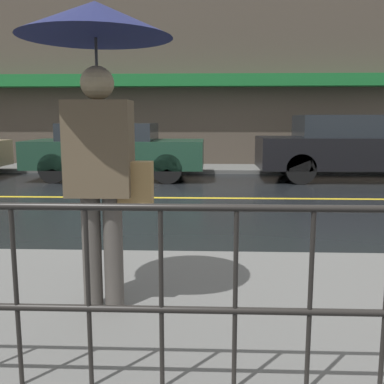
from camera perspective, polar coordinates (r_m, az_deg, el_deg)
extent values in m
plane|color=black|center=(8.45, -1.83, -0.76)|extent=(80.00, 80.00, 0.00)
cube|color=#60605E|center=(3.52, -7.96, -14.40)|extent=(28.00, 2.66, 0.10)
cube|color=#60605E|center=(13.06, -0.38, 3.00)|extent=(28.00, 1.76, 0.10)
cube|color=gold|center=(8.45, -1.83, -0.73)|extent=(25.20, 0.12, 0.01)
cube|color=#4C4238|center=(14.06, -0.19, 14.01)|extent=(28.00, 0.30, 5.29)
cube|color=#196B2D|center=(13.64, -0.27, 13.98)|extent=(16.80, 0.55, 0.35)
cylinder|color=black|center=(2.22, -13.44, -1.84)|extent=(12.00, 0.04, 0.04)
cylinder|color=black|center=(2.37, -12.97, -14.19)|extent=(12.00, 0.04, 0.04)
cylinder|color=black|center=(2.47, -21.39, -12.45)|extent=(0.02, 0.02, 0.94)
cylinder|color=black|center=(2.35, -13.01, -13.14)|extent=(0.02, 0.02, 0.94)
cylinder|color=black|center=(2.28, -3.91, -13.58)|extent=(0.02, 0.02, 0.94)
cylinder|color=black|center=(2.27, 5.50, -13.69)|extent=(0.02, 0.02, 0.94)
cylinder|color=black|center=(2.32, 14.75, -13.46)|extent=(0.02, 0.02, 0.94)
cylinder|color=#4C4742|center=(3.32, -12.58, -7.47)|extent=(0.14, 0.14, 0.83)
cylinder|color=#4C4742|center=(3.28, -9.94, -7.57)|extent=(0.14, 0.14, 0.83)
cube|color=brown|center=(3.17, -11.68, 5.41)|extent=(0.45, 0.27, 0.65)
sphere|color=#9B8864|center=(3.17, -11.95, 13.38)|extent=(0.23, 0.23, 0.23)
cylinder|color=#262628|center=(3.17, -11.90, 12.05)|extent=(0.02, 0.02, 0.73)
cone|color=#191E4C|center=(3.23, -12.20, 20.64)|extent=(1.03, 1.03, 0.23)
cube|color=#9E7A47|center=(3.14, -7.18, 1.15)|extent=(0.24, 0.12, 0.30)
cube|color=#193828|center=(11.28, -9.50, 4.83)|extent=(4.27, 1.84, 0.67)
cube|color=#1E2328|center=(11.29, -10.43, 7.54)|extent=(2.22, 1.69, 0.41)
cylinder|color=black|center=(11.92, -2.42, 3.81)|extent=(0.69, 0.22, 0.69)
cylinder|color=black|center=(10.31, -3.15, 2.97)|extent=(0.69, 0.22, 0.69)
cylinder|color=black|center=(12.41, -14.71, 3.74)|extent=(0.69, 0.22, 0.69)
cylinder|color=black|center=(10.88, -17.17, 2.90)|extent=(0.69, 0.22, 0.69)
cube|color=black|center=(11.59, 19.98, 4.72)|extent=(4.65, 1.76, 0.75)
cube|color=#1E2328|center=(11.51, 19.26, 7.90)|extent=(2.42, 1.61, 0.52)
cylinder|color=black|center=(12.01, 12.21, 3.67)|extent=(0.69, 0.22, 0.69)
cylinder|color=black|center=(10.51, 13.63, 2.86)|extent=(0.69, 0.22, 0.69)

